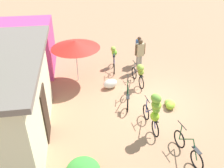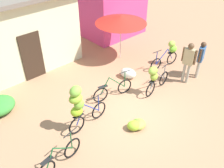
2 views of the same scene
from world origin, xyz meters
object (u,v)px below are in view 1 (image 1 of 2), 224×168
(market_umbrella, at_px, (75,44))
(person_vendor, at_px, (140,52))
(banana_pile_on_ground, at_px, (170,104))
(bicycle_near_pile, at_px, (155,110))
(bicycle_leftmost, at_px, (188,148))
(shop_pink, at_px, (25,48))
(bicycle_rightmost, at_px, (114,56))
(produce_sack, at_px, (110,84))
(person_bystander, at_px, (139,48))
(bicycle_center_loaded, at_px, (128,97))
(bicycle_by_shop, at_px, (139,72))

(market_umbrella, bearing_deg, person_vendor, -80.56)
(person_vendor, bearing_deg, banana_pile_on_ground, -171.78)
(market_umbrella, distance_m, bicycle_near_pile, 5.08)
(bicycle_leftmost, height_order, banana_pile_on_ground, bicycle_leftmost)
(shop_pink, distance_m, bicycle_rightmost, 4.71)
(banana_pile_on_ground, xyz_separation_m, produce_sack, (1.91, 2.29, 0.08))
(shop_pink, height_order, person_bystander, shop_pink)
(market_umbrella, bearing_deg, bicycle_center_loaded, -138.82)
(bicycle_rightmost, bearing_deg, banana_pile_on_ground, -155.77)
(produce_sack, bearing_deg, market_umbrella, 57.18)
(bicycle_near_pile, distance_m, person_vendor, 4.86)
(shop_pink, height_order, bicycle_center_loaded, shop_pink)
(shop_pink, height_order, bicycle_by_shop, shop_pink)
(person_bystander, bearing_deg, produce_sack, 139.54)
(banana_pile_on_ground, relative_size, person_vendor, 0.43)
(shop_pink, height_order, banana_pile_on_ground, shop_pink)
(person_bystander, bearing_deg, bicycle_rightmost, 97.43)
(bicycle_center_loaded, bearing_deg, bicycle_leftmost, -157.23)
(produce_sack, bearing_deg, bicycle_leftmost, -157.51)
(bicycle_near_pile, relative_size, bicycle_rightmost, 1.11)
(shop_pink, bearing_deg, bicycle_leftmost, -140.02)
(bicycle_by_shop, distance_m, person_bystander, 2.33)
(bicycle_center_loaded, bearing_deg, person_vendor, -23.10)
(bicycle_near_pile, distance_m, banana_pile_on_ground, 2.02)
(bicycle_by_shop, bearing_deg, market_umbrella, 71.47)
(bicycle_leftmost, height_order, bicycle_near_pile, bicycle_near_pile)
(bicycle_near_pile, bearing_deg, bicycle_leftmost, -148.76)
(bicycle_leftmost, bearing_deg, bicycle_near_pile, 31.24)
(shop_pink, relative_size, bicycle_leftmost, 2.01)
(banana_pile_on_ground, bearing_deg, bicycle_leftmost, 171.67)
(bicycle_leftmost, bearing_deg, market_umbrella, 31.50)
(person_bystander, bearing_deg, bicycle_by_shop, 167.11)
(market_umbrella, relative_size, banana_pile_on_ground, 3.08)
(bicycle_near_pile, height_order, banana_pile_on_ground, bicycle_near_pile)
(bicycle_by_shop, relative_size, person_vendor, 0.89)
(produce_sack, xyz_separation_m, person_bystander, (2.25, -1.92, 0.78))
(bicycle_leftmost, distance_m, bicycle_by_shop, 4.63)
(bicycle_near_pile, relative_size, produce_sack, 2.49)
(bicycle_rightmost, bearing_deg, produce_sack, 166.32)
(bicycle_by_shop, relative_size, produce_sack, 2.25)
(bicycle_by_shop, height_order, banana_pile_on_ground, bicycle_by_shop)
(market_umbrella, relative_size, person_vendor, 1.31)
(produce_sack, bearing_deg, bicycle_by_shop, -90.14)
(banana_pile_on_ground, height_order, person_vendor, person_vendor)
(bicycle_center_loaded, bearing_deg, bicycle_near_pile, -163.73)
(market_umbrella, bearing_deg, banana_pile_on_ground, -127.19)
(person_vendor, bearing_deg, bicycle_center_loaded, 156.90)
(shop_pink, relative_size, banana_pile_on_ground, 4.23)
(bicycle_leftmost, relative_size, banana_pile_on_ground, 2.11)
(banana_pile_on_ground, bearing_deg, bicycle_by_shop, 24.99)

